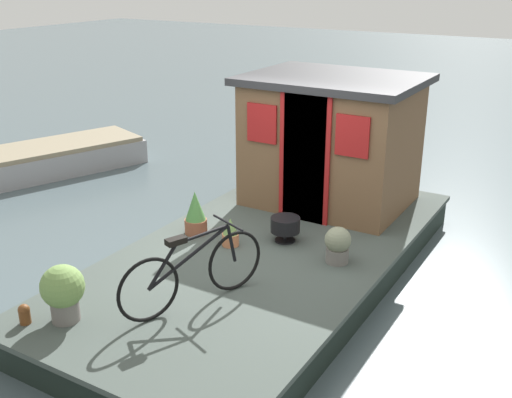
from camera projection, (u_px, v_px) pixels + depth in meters
The scene contains 11 objects.
ground_plane at pixel (264, 278), 7.58m from camera, with size 60.00×60.00×0.00m, color #4C5B60.
houseboat_deck at pixel (264, 263), 7.51m from camera, with size 5.95×2.93×0.41m.
houseboat_cabin at pixel (331, 140), 8.61m from camera, with size 1.86×2.34×1.81m.
bicycle at pixel (194, 271), 6.08m from camera, with size 1.56×0.71×0.79m.
potted_plant_lavender at pixel (338, 244), 7.01m from camera, with size 0.30×0.30×0.43m.
potted_plant_thyme at pixel (195, 214), 7.76m from camera, with size 0.29×0.29×0.56m.
potted_plant_sage at pixel (230, 233), 7.45m from camera, with size 0.21×0.21×0.35m.
potted_plant_geranium at pixel (63, 291), 5.81m from camera, with size 0.42×0.42×0.58m.
charcoal_grill at pixel (285, 225), 7.55m from camera, with size 0.37×0.37×0.31m.
mooring_bollard at pixel (24, 313), 5.83m from camera, with size 0.11×0.11×0.20m.
dinghy_boat at pixel (52, 158), 11.43m from camera, with size 3.57×2.30×0.52m.
Camera 1 is at (-5.84, -3.38, 3.59)m, focal length 43.06 mm.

